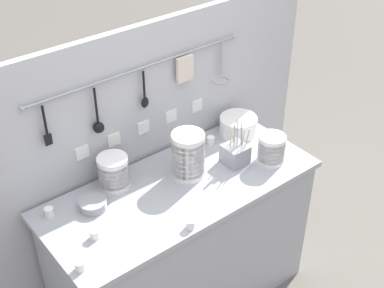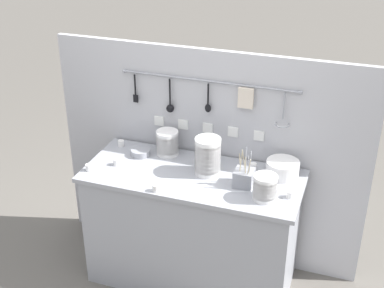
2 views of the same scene
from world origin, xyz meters
The scene contains 14 objects.
counter centered at (0.00, 0.00, 0.43)m, with size 1.45×0.62×0.87m.
back_wall centered at (0.00, 0.34, 0.81)m, with size 2.25×0.11×1.61m.
bowl_stack_wide_centre centered at (0.09, 0.05, 0.99)m, with size 0.17×0.17×0.25m.
bowl_stack_tall_left centered at (-0.26, 0.21, 0.95)m, with size 0.16×0.16×0.17m.
bowl_stack_back_corner centered at (0.51, -0.13, 0.95)m, with size 0.14×0.14×0.16m.
plate_stack centered at (0.56, 0.18, 0.92)m, with size 0.22×0.22×0.10m.
steel_mixing_bowl centered at (-0.43, 0.13, 0.89)m, with size 0.13×0.13×0.04m.
cutlery_caddy centered at (0.35, -0.02, 0.92)m, with size 0.12×0.12×0.27m.
cup_front_right centered at (-0.53, -0.05, 0.89)m, with size 0.04×0.04×0.05m.
cup_back_right centered at (-0.62, 0.21, 0.89)m, with size 0.04×0.04×0.05m.
cup_edge_near centered at (-0.15, -0.27, 0.89)m, with size 0.04×0.04×0.05m.
cup_edge_far centered at (0.36, 0.19, 0.89)m, with size 0.04×0.04×0.05m.
cup_beside_plates centered at (0.65, -0.07, 0.89)m, with size 0.04×0.04×0.05m.
cup_centre centered at (-0.67, -0.18, 0.89)m, with size 0.04×0.04×0.05m.
Camera 1 is at (-1.26, -1.68, 2.59)m, focal length 50.00 mm.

